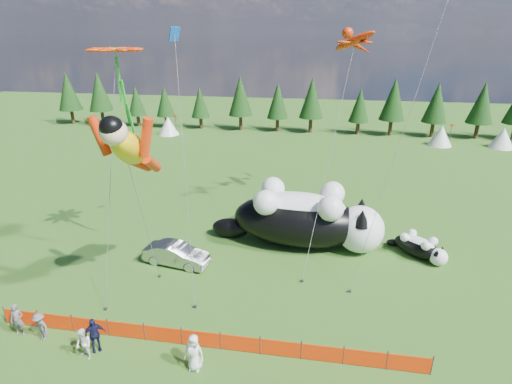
% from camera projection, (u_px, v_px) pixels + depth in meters
% --- Properties ---
extents(ground, '(160.00, 160.00, 0.00)m').
position_uv_depth(ground, '(216.00, 309.00, 22.91)').
color(ground, '#11390A').
rests_on(ground, ground).
extents(safety_fence, '(22.06, 0.06, 1.10)m').
position_uv_depth(safety_fence, '(201.00, 339.00, 19.98)').
color(safety_fence, '#262626').
rests_on(safety_fence, ground).
extents(tree_line, '(90.00, 4.00, 8.00)m').
position_uv_depth(tree_line, '(288.00, 107.00, 62.67)').
color(tree_line, black).
rests_on(tree_line, ground).
extents(festival_tents, '(50.00, 3.20, 2.80)m').
position_uv_depth(festival_tents, '(360.00, 133.00, 57.40)').
color(festival_tents, white).
rests_on(festival_tents, ground).
extents(cat_large, '(12.81, 5.04, 4.63)m').
position_uv_depth(cat_large, '(305.00, 218.00, 29.14)').
color(cat_large, black).
rests_on(cat_large, ground).
extents(cat_small, '(3.74, 3.46, 1.64)m').
position_uv_depth(cat_small, '(420.00, 247.00, 28.00)').
color(cat_small, black).
rests_on(cat_small, ground).
extents(car, '(4.71, 2.25, 1.49)m').
position_uv_depth(car, '(176.00, 254.00, 27.15)').
color(car, '#ADADB2').
rests_on(car, ground).
extents(spectator_a, '(0.76, 0.58, 1.86)m').
position_uv_depth(spectator_a, '(17.00, 320.00, 20.67)').
color(spectator_a, '#595A5F').
rests_on(spectator_a, ground).
extents(spectator_b, '(0.95, 0.81, 1.69)m').
position_uv_depth(spectator_b, '(84.00, 344.00, 19.15)').
color(spectator_b, white).
rests_on(spectator_b, ground).
extents(spectator_c, '(1.23, 1.11, 1.89)m').
position_uv_depth(spectator_c, '(94.00, 335.00, 19.61)').
color(spectator_c, '#131434').
rests_on(spectator_c, ground).
extents(spectator_d, '(1.13, 0.81, 1.58)m').
position_uv_depth(spectator_d, '(40.00, 327.00, 20.38)').
color(spectator_d, '#595A5F').
rests_on(spectator_d, ground).
extents(spectator_e, '(0.96, 0.64, 1.92)m').
position_uv_depth(spectator_e, '(194.00, 353.00, 18.51)').
color(spectator_e, white).
rests_on(spectator_e, ground).
extents(superhero_kite, '(5.46, 5.92, 11.90)m').
position_uv_depth(superhero_kite, '(131.00, 148.00, 19.60)').
color(superhero_kite, '#E4B20C').
rests_on(superhero_kite, ground).
extents(gecko_kite, '(5.66, 13.33, 17.75)m').
position_uv_depth(gecko_kite, '(354.00, 41.00, 29.37)').
color(gecko_kite, red).
rests_on(gecko_kite, ground).
extents(flower_kite, '(3.79, 6.08, 14.38)m').
position_uv_depth(flower_kite, '(116.00, 53.00, 21.44)').
color(flower_kite, red).
rests_on(flower_kite, ground).
extents(diamond_kite_a, '(2.43, 5.59, 15.84)m').
position_uv_depth(diamond_kite_a, '(175.00, 45.00, 22.50)').
color(diamond_kite_a, blue).
rests_on(diamond_kite_a, ground).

